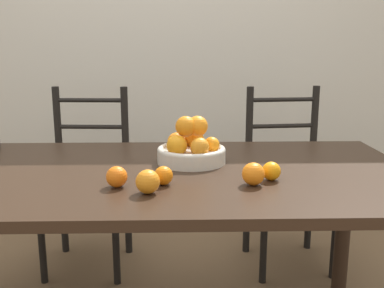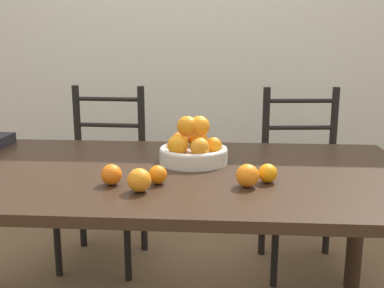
{
  "view_description": "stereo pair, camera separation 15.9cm",
  "coord_description": "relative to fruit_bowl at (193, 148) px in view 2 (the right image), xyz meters",
  "views": [
    {
      "loc": [
        0.11,
        -1.57,
        1.21
      ],
      "look_at": [
        0.16,
        0.02,
        0.85
      ],
      "focal_mm": 42.0,
      "sensor_mm": 36.0,
      "label": 1
    },
    {
      "loc": [
        0.27,
        -1.57,
        1.21
      ],
      "look_at": [
        0.16,
        0.02,
        0.85
      ],
      "focal_mm": 42.0,
      "sensor_mm": 36.0,
      "label": 2
    }
  ],
  "objects": [
    {
      "name": "wall_back",
      "position": [
        -0.15,
        1.42,
        0.48
      ],
      "size": [
        8.0,
        0.06,
        2.6
      ],
      "color": "beige",
      "rests_on": "ground_plane"
    },
    {
      "name": "dining_table",
      "position": [
        -0.15,
        -0.1,
        -0.15
      ],
      "size": [
        1.92,
        0.95,
        0.76
      ],
      "color": "black",
      "rests_on": "ground_plane"
    },
    {
      "name": "fruit_bowl",
      "position": [
        0.0,
        0.0,
        0.0
      ],
      "size": [
        0.26,
        0.26,
        0.18
      ],
      "color": "beige",
      "rests_on": "dining_table"
    },
    {
      "name": "orange_loose_0",
      "position": [
        0.26,
        -0.23,
        -0.03
      ],
      "size": [
        0.06,
        0.06,
        0.06
      ],
      "color": "orange",
      "rests_on": "dining_table"
    },
    {
      "name": "orange_loose_1",
      "position": [
        0.19,
        -0.29,
        -0.02
      ],
      "size": [
        0.07,
        0.07,
        0.07
      ],
      "color": "orange",
      "rests_on": "dining_table"
    },
    {
      "name": "orange_loose_2",
      "position": [
        -0.1,
        -0.28,
        -0.03
      ],
      "size": [
        0.06,
        0.06,
        0.06
      ],
      "color": "orange",
      "rests_on": "dining_table"
    },
    {
      "name": "orange_loose_3",
      "position": [
        -0.14,
        -0.36,
        -0.02
      ],
      "size": [
        0.07,
        0.07,
        0.07
      ],
      "color": "orange",
      "rests_on": "dining_table"
    },
    {
      "name": "orange_loose_4",
      "position": [
        -0.24,
        -0.3,
        -0.03
      ],
      "size": [
        0.07,
        0.07,
        0.07
      ],
      "color": "orange",
      "rests_on": "dining_table"
    },
    {
      "name": "chair_left",
      "position": [
        -0.55,
        0.68,
        -0.36
      ],
      "size": [
        0.44,
        0.42,
        0.98
      ],
      "rotation": [
        0.0,
        0.0,
        -0.06
      ],
      "color": "black",
      "rests_on": "ground_plane"
    },
    {
      "name": "chair_right",
      "position": [
        0.55,
        0.68,
        -0.36
      ],
      "size": [
        0.46,
        0.44,
        0.98
      ],
      "rotation": [
        0.0,
        0.0,
        0.1
      ],
      "color": "black",
      "rests_on": "ground_plane"
    }
  ]
}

